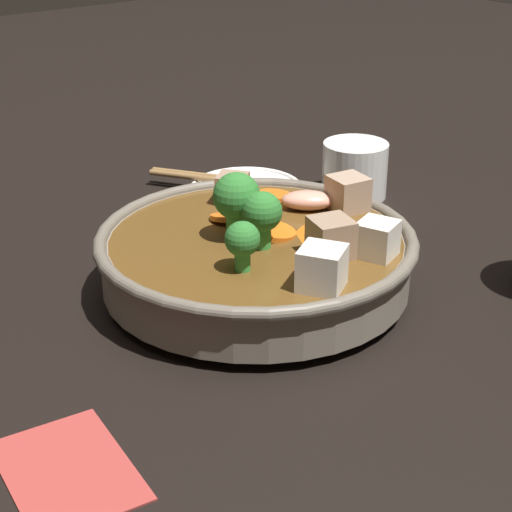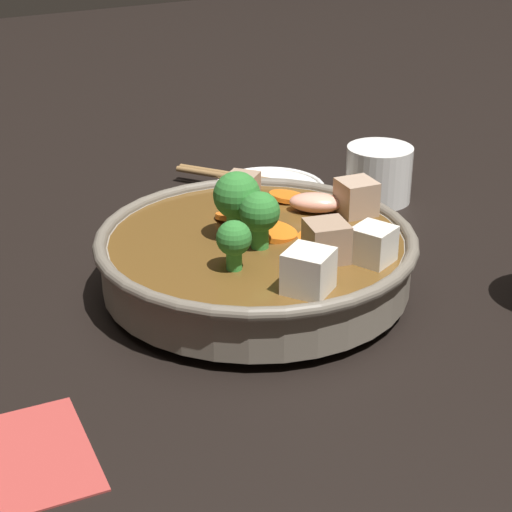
# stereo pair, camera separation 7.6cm
# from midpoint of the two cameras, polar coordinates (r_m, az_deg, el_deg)

# --- Properties ---
(ground_plane) EXTENTS (3.00, 3.00, 0.00)m
(ground_plane) POSITION_cam_midpoint_polar(r_m,az_deg,el_deg) (0.78, -2.80, -2.46)
(ground_plane) COLOR black
(stirfry_bowl) EXTENTS (0.29, 0.29, 0.11)m
(stirfry_bowl) POSITION_cam_midpoint_polar(r_m,az_deg,el_deg) (0.76, -2.75, 0.13)
(stirfry_bowl) COLOR slate
(stirfry_bowl) RESTS_ON ground_plane
(side_saucer) EXTENTS (0.13, 0.13, 0.01)m
(side_saucer) POSITION_cam_midpoint_polar(r_m,az_deg,el_deg) (1.00, -2.86, 4.40)
(side_saucer) COLOR white
(side_saucer) RESTS_ON ground_plane
(tea_cup) EXTENTS (0.07, 0.07, 0.06)m
(tea_cup) POSITION_cam_midpoint_polar(r_m,az_deg,el_deg) (0.99, 4.41, 5.75)
(tea_cup) COLOR white
(tea_cup) RESTS_ON ground_plane
(napkin) EXTENTS (0.12, 0.09, 0.00)m
(napkin) POSITION_cam_midpoint_polar(r_m,az_deg,el_deg) (0.59, -16.20, -13.65)
(napkin) COLOR #A33833
(napkin) RESTS_ON ground_plane
(chopsticks_pair) EXTENTS (0.21, 0.15, 0.01)m
(chopsticks_pair) POSITION_cam_midpoint_polar(r_m,az_deg,el_deg) (0.99, -2.87, 4.91)
(chopsticks_pair) COLOR olive
(chopsticks_pair) RESTS_ON side_saucer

